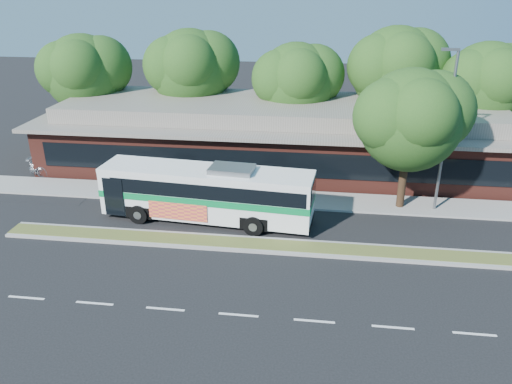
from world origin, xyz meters
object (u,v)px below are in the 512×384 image
Objects in this scene: transit_bus at (208,190)px; sidewalk_tree at (418,117)px; lamp_post at (446,128)px; sedan at (64,164)px.

sidewalk_tree reaches higher than transit_bus.
sidewalk_tree is (11.08, 3.10, 3.57)m from transit_bus.
lamp_post is 1.57m from sidewalk_tree.
lamp_post is at bearing -102.98° from sedan.
lamp_post reaches higher than transit_bus.
sedan is (-23.90, 2.96, -4.26)m from lamp_post.
lamp_post is 1.13× the size of sidewalk_tree.
sidewalk_tree is at bearing 20.80° from transit_bus.
transit_bus is 2.66× the size of sedan.
sidewalk_tree is (22.43, -2.67, 4.73)m from sedan.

